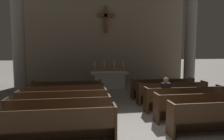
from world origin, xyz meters
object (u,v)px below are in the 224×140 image
at_px(column_right_second, 191,28).
at_px(pew_right_row_5, 162,88).
at_px(pew_right_row_4, 172,93).
at_px(candlestick_outer_left, 95,69).
at_px(pew_right_row_2, 200,106).
at_px(candlestick_inner_left, 104,69).
at_px(lone_worshipper, 165,94).
at_px(pew_right_row_1, 222,117).
at_px(pew_left_row_1, 55,126).
at_px(pew_right_row_3, 184,99).
at_px(candlestick_outer_right, 123,68).
at_px(candlestick_inner_right, 114,68).
at_px(pew_left_row_2, 59,113).
at_px(pew_left_row_4, 65,96).
at_px(pew_left_row_5, 67,91).
at_px(column_left_second, 18,25).
at_px(pew_left_row_3, 63,103).
at_px(altar, 109,80).

bearing_deg(column_right_second, pew_right_row_5, -138.36).
bearing_deg(pew_right_row_4, candlestick_outer_left, 130.14).
bearing_deg(pew_right_row_2, pew_right_row_4, 90.00).
distance_m(candlestick_inner_left, lone_worshipper, 5.07).
relative_size(pew_right_row_1, pew_right_row_5, 1.00).
distance_m(pew_right_row_1, candlestick_outer_left, 7.58).
xyz_separation_m(pew_left_row_1, pew_right_row_3, (4.53, 2.12, 0.00)).
xyz_separation_m(candlestick_outer_left, candlestick_outer_right, (1.70, 0.00, 0.00)).
xyz_separation_m(pew_right_row_4, pew_right_row_5, (0.00, 1.06, 0.00)).
bearing_deg(candlestick_inner_right, pew_right_row_4, -62.00).
height_order(candlestick_inner_left, candlestick_outer_right, same).
xyz_separation_m(pew_right_row_1, candlestick_outer_left, (-3.11, 6.88, 0.73)).
xyz_separation_m(pew_left_row_1, pew_left_row_2, (0.00, 1.06, 0.00)).
distance_m(candlestick_inner_right, candlestick_outer_right, 0.55).
xyz_separation_m(pew_right_row_3, candlestick_outer_right, (-1.41, 4.75, 0.73)).
height_order(pew_left_row_4, pew_right_row_5, same).
bearing_deg(pew_left_row_5, candlestick_inner_left, 53.28).
xyz_separation_m(pew_left_row_2, pew_right_row_5, (4.53, 3.18, 0.00)).
distance_m(pew_left_row_4, pew_right_row_1, 5.53).
height_order(pew_right_row_3, candlestick_inner_left, candlestick_inner_left).
relative_size(pew_left_row_1, column_right_second, 0.41).
distance_m(candlestick_outer_right, lone_worshipper, 4.79).
relative_size(pew_right_row_5, column_right_second, 0.41).
bearing_deg(candlestick_inner_right, pew_left_row_2, -113.79).
xyz_separation_m(pew_right_row_5, column_left_second, (-7.22, 2.39, 3.17)).
distance_m(pew_left_row_3, pew_right_row_2, 4.65).
distance_m(pew_right_row_3, candlestick_outer_right, 5.01).
xyz_separation_m(candlestick_inner_left, candlestick_inner_right, (0.60, 0.00, 0.00)).
height_order(pew_left_row_1, pew_left_row_3, same).
xyz_separation_m(pew_left_row_2, pew_left_row_3, (0.00, 1.06, 0.00)).
height_order(pew_left_row_2, pew_left_row_3, same).
height_order(pew_right_row_1, column_right_second, column_right_second).
distance_m(pew_left_row_2, candlestick_inner_right, 6.40).
distance_m(pew_left_row_4, altar, 4.33).
relative_size(candlestick_inner_right, lone_worshipper, 0.48).
height_order(pew_right_row_1, altar, altar).
distance_m(pew_right_row_1, pew_right_row_5, 4.24).
height_order(pew_right_row_4, candlestick_inner_left, candlestick_inner_left).
xyz_separation_m(pew_right_row_1, candlestick_outer_right, (-1.41, 6.88, 0.73)).
height_order(pew_left_row_3, candlestick_outer_right, candlestick_outer_right).
bearing_deg(pew_left_row_4, candlestick_inner_left, 62.00).
distance_m(pew_right_row_3, pew_right_row_4, 1.06).
distance_m(altar, candlestick_inner_left, 0.74).
height_order(pew_left_row_3, pew_left_row_4, same).
bearing_deg(column_left_second, pew_right_row_5, -18.34).
xyz_separation_m(column_left_second, column_right_second, (9.91, 0.00, 0.00)).
bearing_deg(pew_right_row_4, pew_left_row_1, -144.89).
relative_size(pew_right_row_2, candlestick_outer_left, 4.80).
relative_size(pew_right_row_5, altar, 1.39).
bearing_deg(pew_right_row_5, pew_left_row_5, 180.00).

